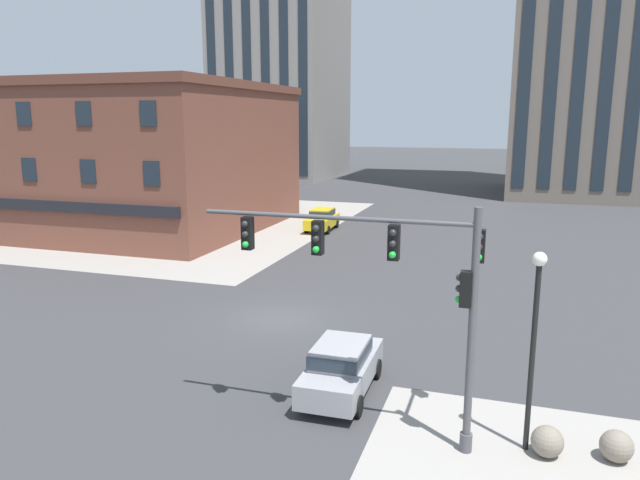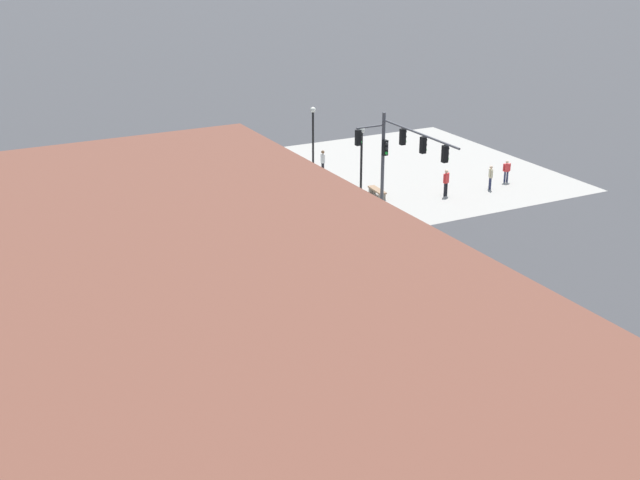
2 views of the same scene
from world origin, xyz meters
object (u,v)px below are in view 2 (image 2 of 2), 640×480
Objects in this scene: bench_near_signal at (377,192)px; pedestrian_walking_east at (491,176)px; bollard_sphere_curb_b at (342,196)px; pedestrian_near_bench at (446,181)px; bollard_sphere_curb_d at (329,184)px; street_lamp_corner_near at (361,159)px; bollard_sphere_curb_e at (310,174)px; bollard_sphere_curb_a at (359,203)px; pedestrian_with_bag at (323,161)px; street_lamp_mid_sidewalk at (313,136)px; bollard_sphere_curb_c at (332,186)px; car_main_southbound_far at (385,230)px; pedestrian_at_curb at (507,170)px; traffic_signal_main at (396,153)px.

bench_near_signal is 7.73m from pedestrian_walking_east.
pedestrian_near_bench is at bearing -107.39° from bollard_sphere_curb_b.
street_lamp_corner_near is (-4.73, 0.38, 2.91)m from bollard_sphere_curb_d.
bollard_sphere_curb_e is (2.51, 0.17, 0.00)m from bollard_sphere_curb_d.
bollard_sphere_curb_a is 0.46× the size of pedestrian_with_bag.
street_lamp_mid_sidewalk is (-0.65, 0.07, 2.86)m from bollard_sphere_curb_e.
bollard_sphere_curb_c is 1.00× the size of bollard_sphere_curb_e.
bollard_sphere_curb_c is 3.75m from street_lamp_mid_sidewalk.
bollard_sphere_curb_b is 5.11m from bollard_sphere_curb_e.
bollard_sphere_curb_e reaches higher than bench_near_signal.
pedestrian_walking_east is (-2.12, -7.41, 0.59)m from bench_near_signal.
street_lamp_corner_near is 6.18m from car_main_southbound_far.
pedestrian_at_curb is 0.30× the size of street_lamp_mid_sidewalk.
bollard_sphere_curb_b is 1.00× the size of bollard_sphere_curb_e.
pedestrian_walking_east is (-7.30, -9.63, 0.51)m from bollard_sphere_curb_e.
pedestrian_walking_east is at bearing -113.83° from bollard_sphere_curb_c.
pedestrian_near_bench is at bearing -136.07° from street_lamp_mid_sidewalk.
bollard_sphere_curb_e is at bearing -3.75° from bollard_sphere_curb_b.
street_lamp_corner_near reaches higher than bollard_sphere_curb_c.
bollard_sphere_curb_a is 11.58m from pedestrian_at_curb.
street_lamp_corner_near reaches higher than bollard_sphere_curb_e.
bollard_sphere_curb_e is at bearing 1.09° from bollard_sphere_curb_c.
pedestrian_with_bag is at bearing -19.21° from bollard_sphere_curb_c.
pedestrian_walking_east is 12.67m from car_main_southbound_far.
bollard_sphere_curb_c is at bearing -11.07° from car_main_southbound_far.
traffic_signal_main is 7.60m from pedestrian_near_bench.
bollard_sphere_curb_a is 6.25m from pedestrian_near_bench.
pedestrian_with_bag is 2.99m from street_lamp_mid_sidewalk.
pedestrian_at_curb is 0.29× the size of street_lamp_corner_near.
bollard_sphere_curb_b is at bearing -11.11° from car_main_southbound_far.
traffic_signal_main is at bearing -176.49° from bollard_sphere_curb_a.
pedestrian_walking_east is 0.36× the size of car_main_southbound_far.
car_main_southbound_far is at bearing 124.81° from pedestrian_near_bench.
bollard_sphere_curb_a is at bearing 177.27° from bollard_sphere_curb_d.
street_lamp_corner_near reaches higher than pedestrian_at_curb.
pedestrian_at_curb is (-1.49, -11.87, 0.46)m from bollard_sphere_curb_b.
traffic_signal_main is at bearing -178.43° from street_lamp_mid_sidewalk.
traffic_signal_main reaches higher than bench_near_signal.
bollard_sphere_curb_c is (2.03, -0.39, 0.00)m from bollard_sphere_curb_b.
car_main_southbound_far is (-5.96, 1.80, 0.51)m from bollard_sphere_curb_a.
bollard_sphere_curb_d is 0.46× the size of pedestrian_with_bag.
bollard_sphere_curb_d is 10.61m from pedestrian_walking_east.
bollard_sphere_curb_b is at bearing 176.25° from bollard_sphere_curb_e.
bench_near_signal is (-2.66, -2.05, -0.08)m from bollard_sphere_curb_d.
bollard_sphere_curb_c is 7.37m from pedestrian_near_bench.
bollard_sphere_curb_e is 12.84m from car_main_southbound_far.
pedestrian_walking_east is at bearing 110.35° from pedestrian_at_curb.
bench_near_signal is 0.35× the size of street_lamp_corner_near.
bench_near_signal is 0.41× the size of car_main_southbound_far.
street_lamp_mid_sidewalk is at bearing -8.28° from car_main_southbound_far.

